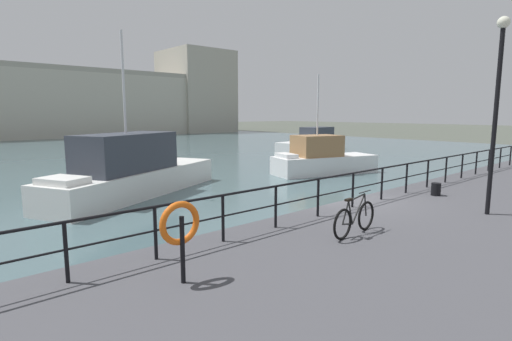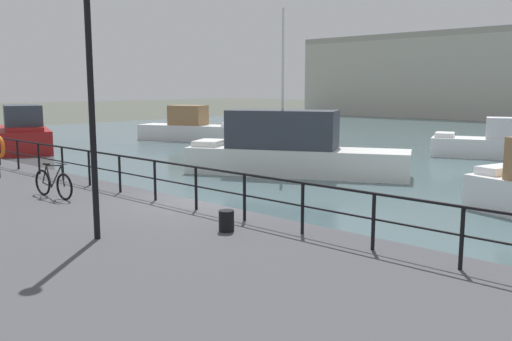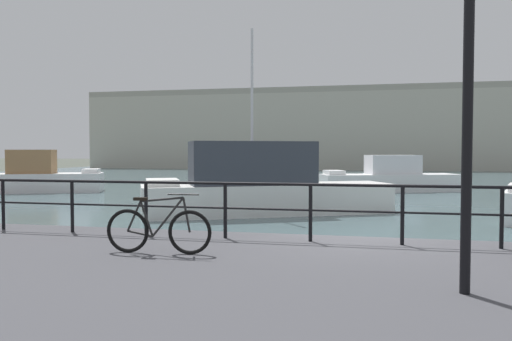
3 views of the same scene
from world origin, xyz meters
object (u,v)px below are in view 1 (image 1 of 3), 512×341
at_px(life_ring_stand, 180,226).
at_px(quay_lamp_post, 497,93).
at_px(moored_white_yacht, 133,171).
at_px(mooring_bollard, 436,189).
at_px(moored_cabin_cruiser, 322,159).
at_px(harbor_building, 57,101).
at_px(moored_blue_motorboat, 313,142).
at_px(parked_bicycle, 355,219).
at_px(moored_harbor_tender, 129,151).

distance_m(life_ring_stand, quay_lamp_post, 9.35).
bearing_deg(moored_white_yacht, mooring_bollard, 96.73).
distance_m(moored_cabin_cruiser, quay_lamp_post, 12.78).
xyz_separation_m(moored_white_yacht, quay_lamp_post, (5.03, -12.16, 2.99)).
bearing_deg(harbor_building, life_ring_stand, -103.42).
relative_size(moored_blue_motorboat, parked_bicycle, 4.66).
height_order(moored_harbor_tender, moored_cabin_cruiser, moored_cabin_cruiser).
bearing_deg(moored_blue_motorboat, mooring_bollard, -136.16).
bearing_deg(mooring_bollard, moored_blue_motorboat, 50.45).
distance_m(moored_blue_motorboat, moored_white_yacht, 23.43).
bearing_deg(moored_cabin_cruiser, moored_blue_motorboat, -120.83).
height_order(harbor_building, life_ring_stand, harbor_building).
height_order(moored_white_yacht, mooring_bollard, moored_white_yacht).
relative_size(moored_white_yacht, moored_cabin_cruiser, 1.42).
bearing_deg(moored_harbor_tender, parked_bicycle, 58.58).
distance_m(moored_harbor_tender, moored_cabin_cruiser, 14.48).
height_order(moored_cabin_cruiser, quay_lamp_post, quay_lamp_post).
relative_size(harbor_building, moored_white_yacht, 7.80).
xyz_separation_m(mooring_bollard, life_ring_stand, (-10.33, -0.33, 0.75)).
height_order(moored_blue_motorboat, quay_lamp_post, quay_lamp_post).
bearing_deg(moored_white_yacht, harbor_building, -128.07).
bearing_deg(quay_lamp_post, moored_cabin_cruiser, 61.07).
xyz_separation_m(harbor_building, moored_harbor_tender, (-5.08, -36.29, -4.52)).
height_order(moored_blue_motorboat, moored_white_yacht, moored_white_yacht).
relative_size(moored_harbor_tender, mooring_bollard, 18.40).
bearing_deg(mooring_bollard, moored_harbor_tender, 93.76).
distance_m(moored_blue_motorboat, life_ring_stand, 31.87).
distance_m(moored_cabin_cruiser, mooring_bollard, 9.82).
bearing_deg(harbor_building, moored_white_yacht, -101.89).
xyz_separation_m(harbor_building, life_ring_stand, (-13.97, -58.52, -3.60)).
bearing_deg(moored_harbor_tender, moored_blue_motorboat, 148.49).
distance_m(moored_harbor_tender, parked_bicycle, 23.09).
relative_size(moored_harbor_tender, moored_white_yacht, 0.87).
bearing_deg(life_ring_stand, moored_cabin_cruiser, 31.34).
relative_size(moored_blue_motorboat, moored_cabin_cruiser, 1.26).
bearing_deg(harbor_building, moored_cabin_cruiser, -88.98).
bearing_deg(harbor_building, quay_lamp_post, -94.84).
height_order(moored_blue_motorboat, mooring_bollard, moored_blue_motorboat).
height_order(moored_cabin_cruiser, mooring_bollard, moored_cabin_cruiser).
relative_size(moored_white_yacht, mooring_bollard, 21.06).
bearing_deg(mooring_bollard, life_ring_stand, -178.18).
bearing_deg(life_ring_stand, moored_harbor_tender, 68.22).
height_order(moored_harbor_tender, quay_lamp_post, quay_lamp_post).
relative_size(life_ring_stand, quay_lamp_post, 0.26).
xyz_separation_m(moored_harbor_tender, parked_bicycle, (-4.48, -22.65, 0.34)).
relative_size(harbor_building, moored_blue_motorboat, 8.78).
relative_size(harbor_building, moored_cabin_cruiser, 11.07).
xyz_separation_m(moored_blue_motorboat, moored_white_yacht, (-21.82, -8.53, 0.26)).
bearing_deg(harbor_building, moored_blue_motorboat, -73.57).
height_order(moored_cabin_cruiser, parked_bicycle, moored_cabin_cruiser).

